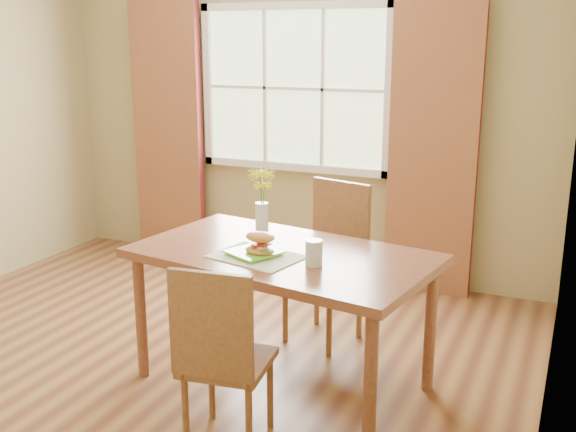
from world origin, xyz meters
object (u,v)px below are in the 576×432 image
at_px(chair_near, 221,351).
at_px(chair_far, 331,254).
at_px(dining_table, 282,266).
at_px(flower_vase, 262,196).
at_px(croissant_sandwich, 260,244).
at_px(water_glass, 314,253).

relative_size(chair_near, chair_far, 0.91).
bearing_deg(dining_table, chair_near, -80.34).
xyz_separation_m(chair_near, flower_vase, (-0.25, 0.94, 0.51)).
bearing_deg(chair_near, croissant_sandwich, 89.76).
bearing_deg(croissant_sandwich, water_glass, 4.23).
bearing_deg(croissant_sandwich, chair_near, -78.80).
height_order(chair_near, water_glass, chair_near).
xyz_separation_m(chair_far, croissant_sandwich, (-0.08, -0.85, 0.30)).
bearing_deg(water_glass, croissant_sandwich, -179.54).
distance_m(chair_far, flower_vase, 0.71).
xyz_separation_m(chair_far, water_glass, (0.22, -0.85, 0.28)).
relative_size(croissant_sandwich, water_glass, 1.33).
xyz_separation_m(chair_near, chair_far, (0.01, 1.40, 0.05)).
bearing_deg(chair_near, chair_far, 81.87).
bearing_deg(flower_vase, croissant_sandwich, -65.22).
bearing_deg(chair_far, chair_near, -75.96).
distance_m(chair_far, croissant_sandwich, 0.90).
bearing_deg(dining_table, chair_far, 96.99).
height_order(chair_far, croissant_sandwich, chair_far).
distance_m(dining_table, chair_far, 0.72).
relative_size(chair_far, water_glass, 7.66).
height_order(croissant_sandwich, water_glass, croissant_sandwich).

